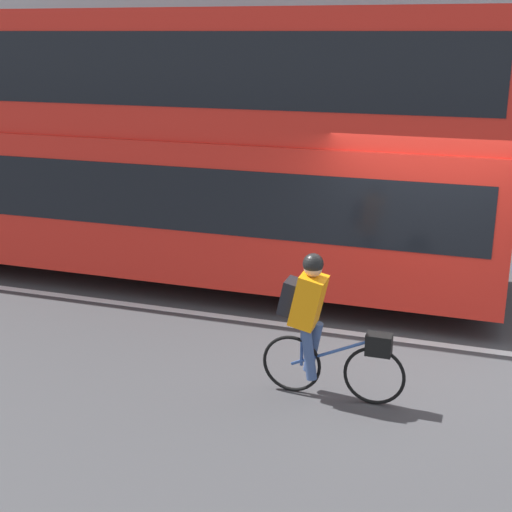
% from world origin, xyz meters
% --- Properties ---
extents(ground_plane, '(80.00, 80.00, 0.00)m').
position_xyz_m(ground_plane, '(0.00, 0.00, 0.00)').
color(ground_plane, '#38383A').
extents(road_center_line, '(50.00, 0.14, 0.01)m').
position_xyz_m(road_center_line, '(0.00, 0.10, 0.00)').
color(road_center_line, silver).
rests_on(road_center_line, ground_plane).
extents(sidewalk_curb, '(60.00, 2.12, 0.13)m').
position_xyz_m(sidewalk_curb, '(0.00, 5.84, 0.06)').
color(sidewalk_curb, gray).
rests_on(sidewalk_curb, ground_plane).
extents(building_facade, '(60.00, 0.30, 6.79)m').
position_xyz_m(building_facade, '(0.00, 7.05, 3.39)').
color(building_facade, '#9E9EA3').
rests_on(building_facade, ground_plane).
extents(bus, '(10.88, 2.59, 3.96)m').
position_xyz_m(bus, '(-4.47, 1.56, 2.20)').
color(bus, black).
rests_on(bus, ground_plane).
extents(cyclist_on_bike, '(1.51, 0.32, 1.56)m').
position_xyz_m(cyclist_on_bike, '(-0.89, -1.61, 0.85)').
color(cyclist_on_bike, black).
rests_on(cyclist_on_bike, ground_plane).
extents(trash_bin, '(0.51, 0.51, 0.82)m').
position_xyz_m(trash_bin, '(-1.84, 5.74, 0.54)').
color(trash_bin, '#194C23').
rests_on(trash_bin, sidewalk_curb).
extents(street_sign_post, '(0.36, 0.09, 2.68)m').
position_xyz_m(street_sign_post, '(-0.05, 5.73, 1.62)').
color(street_sign_post, '#59595B').
rests_on(street_sign_post, sidewalk_curb).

